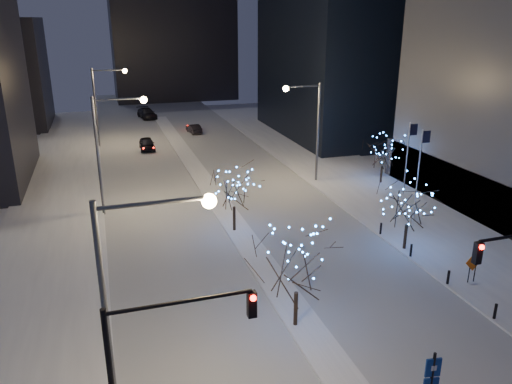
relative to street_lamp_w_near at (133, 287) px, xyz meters
name	(u,v)px	position (x,y,z in m)	size (l,w,h in m)	color
road	(201,177)	(8.94, 33.00, -6.49)	(20.00, 130.00, 0.02)	#A8ADB7
median	(211,191)	(8.94, 28.00, -6.42)	(2.00, 80.00, 0.15)	white
east_sidewalk	(405,210)	(23.94, 18.00, -6.42)	(10.00, 90.00, 0.15)	white
west_sidewalk	(48,255)	(-5.06, 18.00, -6.42)	(8.00, 90.00, 0.15)	white
street_lamp_w_near	(133,287)	(0.00, 0.00, 0.00)	(4.40, 0.56, 10.00)	#595E66
street_lamp_w_mid	(110,139)	(0.00, 25.00, 0.00)	(4.40, 0.56, 10.00)	#595E66
street_lamp_w_far	(103,96)	(0.00, 50.00, 0.00)	(4.40, 0.56, 10.00)	#595E66
street_lamp_east	(310,120)	(19.02, 28.00, -0.05)	(3.90, 0.56, 10.00)	#595E66
traffic_signal_west	(156,358)	(0.50, -2.00, -1.74)	(5.26, 0.43, 7.00)	black
flagpoles	(413,168)	(22.30, 15.25, -1.70)	(1.35, 2.60, 8.00)	silver
bollards	(429,263)	(19.14, 8.00, -5.90)	(0.16, 12.16, 0.90)	black
car_near	(147,144)	(4.72, 46.47, -5.74)	(1.79, 4.46, 1.52)	black
car_mid	(194,129)	(12.25, 54.39, -5.85)	(1.37, 3.94, 1.30)	black
car_far	(147,113)	(6.86, 67.98, -5.67)	(2.32, 5.70, 1.65)	black
holiday_tree_median_near	(297,263)	(8.44, 4.76, -2.62)	(5.87, 5.87, 5.86)	black
holiday_tree_median_far	(234,188)	(8.61, 18.11, -2.85)	(5.06, 5.06, 5.40)	black
holiday_tree_plaza_near	(409,204)	(19.44, 11.24, -2.95)	(4.82, 4.82, 5.26)	black
holiday_tree_plaza_far	(383,152)	(25.88, 25.34, -3.17)	(5.00, 5.00, 4.99)	black
wayfinding_sign	(431,382)	(10.93, -3.36, -4.30)	(0.64, 0.17, 3.58)	black
construction_sign	(473,265)	(20.67, 5.76, -5.14)	(1.22, 0.12, 2.01)	black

